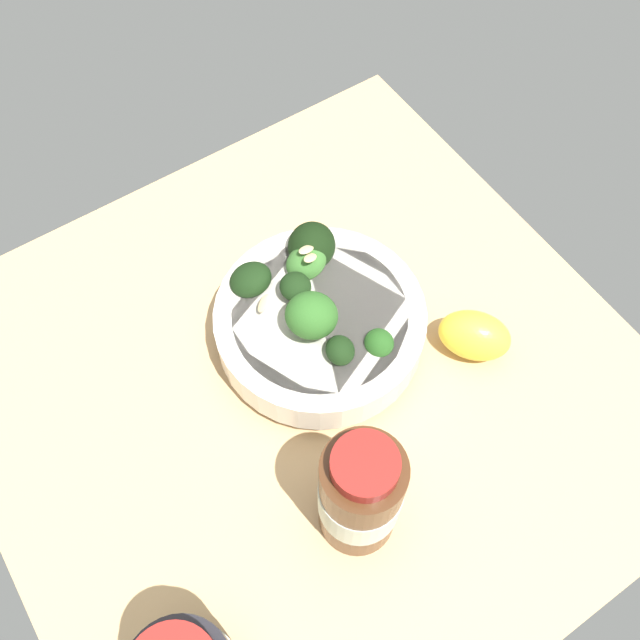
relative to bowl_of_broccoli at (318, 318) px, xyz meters
The scene contains 4 objects.
ground_plane 7.80cm from the bowl_of_broccoli, 44.38° to the left, with size 59.92×59.92×4.57cm, color tan.
bowl_of_broccoli is the anchor object (origin of this frame).
lemon_wedge 14.83cm from the bowl_of_broccoli, 141.84° to the left, with size 6.86×4.56×4.95cm, color yellow.
bottle_short 18.19cm from the bowl_of_broccoli, 66.95° to the left, with size 6.62×6.62×14.66cm.
Camera 1 is at (15.02, 24.72, 62.70)cm, focal length 40.89 mm.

